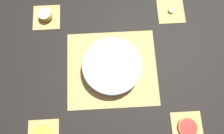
{
  "coord_description": "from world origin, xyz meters",
  "views": [
    {
      "loc": [
        0.01,
        0.25,
        0.95
      ],
      "look_at": [
        0.0,
        0.0,
        0.03
      ],
      "focal_mm": 35.0,
      "sensor_mm": 36.0,
      "label": 1
    }
  ],
  "objects_px": {
    "banana_coin_single": "(171,10)",
    "grapefruit_slice": "(188,127)",
    "apple_half": "(45,15)",
    "fruit_salad_bowl": "(112,66)"
  },
  "relations": [
    {
      "from": "apple_half",
      "to": "grapefruit_slice",
      "type": "bearing_deg",
      "value": 137.9
    },
    {
      "from": "grapefruit_slice",
      "to": "apple_half",
      "type": "bearing_deg",
      "value": -42.1
    },
    {
      "from": "banana_coin_single",
      "to": "apple_half",
      "type": "bearing_deg",
      "value": -0.0
    },
    {
      "from": "fruit_salad_bowl",
      "to": "grapefruit_slice",
      "type": "distance_m",
      "value": 0.41
    },
    {
      "from": "fruit_salad_bowl",
      "to": "banana_coin_single",
      "type": "height_order",
      "value": "fruit_salad_bowl"
    },
    {
      "from": "fruit_salad_bowl",
      "to": "banana_coin_single",
      "type": "xyz_separation_m",
      "value": [
        -0.3,
        -0.27,
        -0.03
      ]
    },
    {
      "from": "apple_half",
      "to": "fruit_salad_bowl",
      "type": "bearing_deg",
      "value": 137.91
    },
    {
      "from": "banana_coin_single",
      "to": "grapefruit_slice",
      "type": "relative_size",
      "value": 0.35
    },
    {
      "from": "apple_half",
      "to": "banana_coin_single",
      "type": "distance_m",
      "value": 0.6
    },
    {
      "from": "fruit_salad_bowl",
      "to": "apple_half",
      "type": "relative_size",
      "value": 4.03
    }
  ]
}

